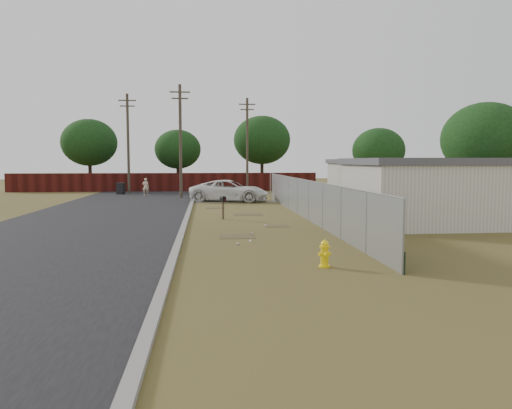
{
  "coord_description": "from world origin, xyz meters",
  "views": [
    {
      "loc": [
        -2.0,
        -24.38,
        2.97
      ],
      "look_at": [
        0.14,
        -3.1,
        1.1
      ],
      "focal_mm": 35.0,
      "sensor_mm": 36.0,
      "label": 1
    }
  ],
  "objects": [
    {
      "name": "trash_bin",
      "position": [
        -9.57,
        20.97,
        0.53
      ],
      "size": [
        0.79,
        0.86,
        1.03
      ],
      "color": "black",
      "rests_on": "ground"
    },
    {
      "name": "street",
      "position": [
        -6.76,
        8.05,
        0.02
      ],
      "size": [
        15.1,
        60.0,
        0.12
      ],
      "color": "black",
      "rests_on": "ground"
    },
    {
      "name": "horizon_trees",
      "position": [
        0.84,
        23.56,
        4.63
      ],
      "size": [
        33.32,
        31.94,
        7.78
      ],
      "color": "#312216",
      "rests_on": "ground"
    },
    {
      "name": "pedestrian",
      "position": [
        -7.16,
        19.04,
        0.76
      ],
      "size": [
        0.56,
        0.37,
        1.51
      ],
      "primitive_type": "imported",
      "rotation": [
        0.0,
        0.0,
        3.16
      ],
      "color": "beige",
      "rests_on": "ground"
    },
    {
      "name": "ground",
      "position": [
        0.0,
        0.0,
        0.0
      ],
      "size": [
        120.0,
        120.0,
        0.0
      ],
      "primitive_type": "plane",
      "color": "brown",
      "rests_on": "ground"
    },
    {
      "name": "chainlink_fence",
      "position": [
        3.12,
        1.03,
        0.8
      ],
      "size": [
        0.1,
        27.06,
        2.02
      ],
      "color": "gray",
      "rests_on": "ground"
    },
    {
      "name": "houses",
      "position": [
        9.7,
        3.13,
        1.56
      ],
      "size": [
        9.3,
        17.24,
        3.1
      ],
      "color": "beige",
      "rests_on": "ground"
    },
    {
      "name": "utility_poles",
      "position": [
        -3.67,
        20.67,
        4.69
      ],
      "size": [
        12.6,
        8.24,
        9.0
      ],
      "color": "#483D30",
      "rests_on": "ground"
    },
    {
      "name": "fire_hydrant",
      "position": [
        1.29,
        -10.87,
        0.37
      ],
      "size": [
        0.38,
        0.38,
        0.79
      ],
      "color": "yellow",
      "rests_on": "ground"
    },
    {
      "name": "mailbox",
      "position": [
        -1.15,
        0.87,
        0.95
      ],
      "size": [
        0.31,
        0.52,
        1.2
      ],
      "color": "#4E3F2D",
      "rests_on": "ground"
    },
    {
      "name": "pickup_truck",
      "position": [
        -0.28,
        12.05,
        0.79
      ],
      "size": [
        6.17,
        3.87,
        1.59
      ],
      "primitive_type": "imported",
      "rotation": [
        0.0,
        0.0,
        1.34
      ],
      "color": "white",
      "rests_on": "ground"
    },
    {
      "name": "scattered_litter",
      "position": [
        -0.19,
        -4.91,
        0.04
      ],
      "size": [
        1.69,
        5.05,
        0.07
      ],
      "color": "white",
      "rests_on": "ground"
    },
    {
      "name": "privacy_fence",
      "position": [
        -6.0,
        25.0,
        0.9
      ],
      "size": [
        30.0,
        0.12,
        1.8
      ],
      "primitive_type": "cube",
      "color": "#42110E",
      "rests_on": "ground"
    }
  ]
}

